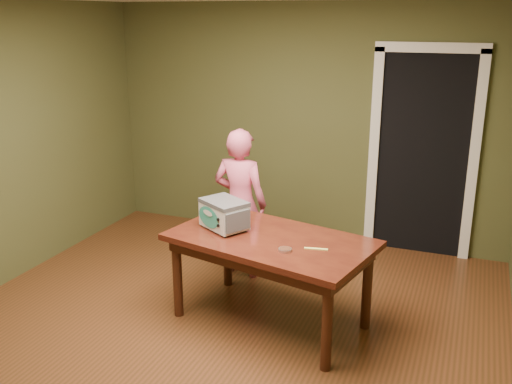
{
  "coord_description": "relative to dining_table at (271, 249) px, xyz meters",
  "views": [
    {
      "loc": [
        1.79,
        -3.5,
        2.45
      ],
      "look_at": [
        0.03,
        1.0,
        0.95
      ],
      "focal_mm": 40.0,
      "sensor_mm": 36.0,
      "label": 1
    }
  ],
  "objects": [
    {
      "name": "room_shell",
      "position": [
        -0.35,
        -0.5,
        1.06
      ],
      "size": [
        4.52,
        5.02,
        2.61
      ],
      "color": "#474D29",
      "rests_on": "ground"
    },
    {
      "name": "doorway",
      "position": [
        0.95,
        2.28,
        0.41
      ],
      "size": [
        1.1,
        0.66,
        2.25
      ],
      "color": "black",
      "rests_on": "ground"
    },
    {
      "name": "spatula",
      "position": [
        0.4,
        -0.1,
        0.1
      ],
      "size": [
        0.18,
        0.06,
        0.01
      ],
      "primitive_type": "cube",
      "rotation": [
        0.0,
        0.0,
        0.19
      ],
      "color": "#FAF56C",
      "rests_on": "dining_table"
    },
    {
      "name": "dining_table",
      "position": [
        0.0,
        0.0,
        0.0
      ],
      "size": [
        1.76,
        1.23,
        0.75
      ],
      "rotation": [
        0.0,
        0.0,
        -0.22
      ],
      "color": "#3B130D",
      "rests_on": "floor"
    },
    {
      "name": "floor",
      "position": [
        -0.35,
        -0.5,
        -0.65
      ],
      "size": [
        5.0,
        5.0,
        0.0
      ],
      "primitive_type": "plane",
      "color": "brown",
      "rests_on": "ground"
    },
    {
      "name": "baking_pan",
      "position": [
        0.19,
        -0.22,
        0.11
      ],
      "size": [
        0.1,
        0.1,
        0.02
      ],
      "color": "silver",
      "rests_on": "dining_table"
    },
    {
      "name": "toy_oven",
      "position": [
        -0.43,
        0.05,
        0.23
      ],
      "size": [
        0.47,
        0.42,
        0.25
      ],
      "rotation": [
        0.0,
        0.0,
        -0.53
      ],
      "color": "#4C4F54",
      "rests_on": "dining_table"
    },
    {
      "name": "child",
      "position": [
        -0.59,
        0.77,
        0.08
      ],
      "size": [
        0.54,
        0.36,
        1.46
      ],
      "primitive_type": "imported",
      "rotation": [
        0.0,
        0.0,
        3.13
      ],
      "color": "#E05C7E",
      "rests_on": "floor"
    }
  ]
}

